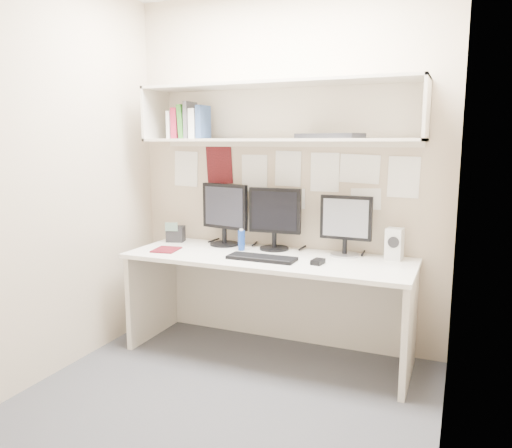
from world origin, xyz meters
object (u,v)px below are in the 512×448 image
at_px(monitor_left, 225,212).
at_px(desk_phone, 176,234).
at_px(speaker, 394,244).
at_px(monitor_center, 275,216).
at_px(maroon_notebook, 166,250).
at_px(desk, 268,306).
at_px(monitor_right, 346,223).
at_px(keyboard, 262,258).

bearing_deg(monitor_left, desk_phone, -163.79).
bearing_deg(monitor_left, speaker, 12.11).
height_order(monitor_left, monitor_center, monitor_left).
xyz_separation_m(monitor_center, maroon_notebook, (-0.72, -0.35, -0.24)).
distance_m(monitor_center, desk_phone, 0.85).
distance_m(desk, monitor_right, 0.80).
relative_size(monitor_right, maroon_notebook, 2.04).
bearing_deg(keyboard, speaker, 23.72).
bearing_deg(speaker, monitor_center, -172.92).
distance_m(maroon_notebook, desk_phone, 0.34).
height_order(monitor_right, desk_phone, monitor_right).
distance_m(monitor_center, keyboard, 0.42).
bearing_deg(desk_phone, monitor_center, -13.72).
bearing_deg(monitor_center, monitor_right, -3.17).
xyz_separation_m(keyboard, desk_phone, (-0.87, 0.31, 0.05)).
xyz_separation_m(maroon_notebook, desk_phone, (-0.11, 0.31, 0.06)).
relative_size(monitor_left, desk_phone, 2.92).
xyz_separation_m(monitor_center, keyboard, (0.04, -0.34, -0.24)).
distance_m(keyboard, speaker, 0.90).
bearing_deg(monitor_right, keyboard, -143.30).
bearing_deg(desk, keyboard, -89.63).
bearing_deg(monitor_center, speaker, -2.57).
bearing_deg(monitor_center, monitor_left, 176.83).
height_order(desk, speaker, speaker).
bearing_deg(monitor_center, desk, -83.90).
xyz_separation_m(desk, speaker, (0.82, 0.23, 0.47)).
height_order(keyboard, desk_phone, desk_phone).
height_order(monitor_left, speaker, monitor_left).
xyz_separation_m(monitor_left, maroon_notebook, (-0.31, -0.35, -0.25)).
bearing_deg(monitor_left, monitor_right, 11.70).
distance_m(monitor_left, keyboard, 0.61).
bearing_deg(maroon_notebook, monitor_right, 6.72).
bearing_deg(speaker, keyboard, -150.30).
bearing_deg(speaker, desk, -158.02).
distance_m(desk, monitor_left, 0.79).
relative_size(desk, maroon_notebook, 9.70).
height_order(desk, monitor_center, monitor_center).
bearing_deg(maroon_notebook, speaker, 3.86).
bearing_deg(speaker, desk_phone, -172.09).
bearing_deg(monitor_center, desk_phone, 179.12).
bearing_deg(maroon_notebook, desk, 0.73).
height_order(monitor_center, desk_phone, monitor_center).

